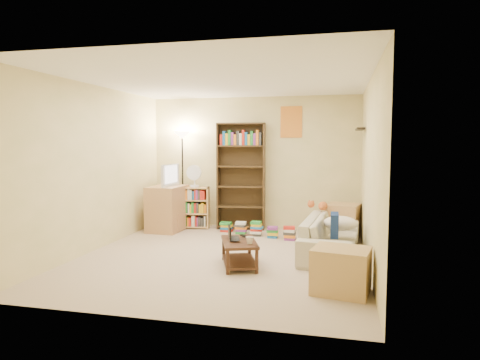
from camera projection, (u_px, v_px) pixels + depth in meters
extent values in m
plane|color=tan|center=(223.00, 257.00, 6.13)|extent=(4.50, 4.50, 0.00)
cube|color=beige|center=(253.00, 163.00, 8.21)|extent=(4.00, 0.04, 2.50)
cube|color=beige|center=(155.00, 186.00, 3.84)|extent=(4.00, 0.04, 2.50)
cube|color=beige|center=(95.00, 168.00, 6.48)|extent=(0.04, 4.50, 2.50)
cube|color=beige|center=(370.00, 172.00, 5.57)|extent=(0.04, 4.50, 2.50)
cube|color=white|center=(222.00, 80.00, 5.92)|extent=(4.00, 4.50, 0.04)
cube|color=red|center=(291.00, 122.00, 7.97)|extent=(0.40, 0.02, 0.58)
cube|color=black|center=(360.00, 129.00, 6.80)|extent=(0.12, 0.80, 0.03)
imported|color=beige|center=(331.00, 236.00, 6.25)|extent=(1.96, 1.03, 0.54)
cube|color=navy|center=(334.00, 225.00, 5.83)|extent=(0.11, 0.36, 0.32)
ellipsoid|color=white|center=(340.00, 223.00, 6.24)|extent=(0.50, 0.35, 0.21)
ellipsoid|color=#C85F2A|center=(323.00, 206.00, 6.96)|extent=(0.35, 0.18, 0.14)
sphere|color=#C85F2A|center=(311.00, 204.00, 7.01)|extent=(0.12, 0.12, 0.12)
cube|color=#3F2518|center=(239.00, 242.00, 5.64)|extent=(0.66, 0.87, 0.03)
cube|color=#3F2518|center=(239.00, 261.00, 5.66)|extent=(0.63, 0.83, 0.03)
cube|color=#3F2518|center=(228.00, 261.00, 5.30)|extent=(0.04, 0.04, 0.34)
cube|color=#3F2518|center=(257.00, 260.00, 5.34)|extent=(0.04, 0.04, 0.34)
cube|color=#3F2518|center=(224.00, 248.00, 5.97)|extent=(0.04, 0.04, 0.34)
cube|color=#3F2518|center=(249.00, 247.00, 6.01)|extent=(0.04, 0.04, 0.34)
imported|color=black|center=(238.00, 239.00, 5.68)|extent=(0.44, 0.39, 0.03)
cube|color=white|center=(230.00, 233.00, 5.66)|extent=(0.10, 0.25, 0.17)
imported|color=silver|center=(250.00, 240.00, 5.46)|extent=(0.11, 0.11, 0.09)
cube|color=black|center=(243.00, 236.00, 5.90)|extent=(0.12, 0.14, 0.02)
cube|color=tan|center=(167.00, 208.00, 7.94)|extent=(0.59, 0.80, 0.83)
imported|color=black|center=(167.00, 175.00, 7.89)|extent=(0.71, 0.16, 0.41)
cube|color=#3A2816|center=(241.00, 176.00, 8.08)|extent=(0.93, 0.39, 2.00)
cube|color=tan|center=(193.00, 208.00, 8.16)|extent=(0.65, 0.34, 0.79)
cylinder|color=white|center=(195.00, 186.00, 8.10)|extent=(0.16, 0.16, 0.04)
cylinder|color=white|center=(195.00, 181.00, 8.09)|extent=(0.02, 0.02, 0.16)
cylinder|color=white|center=(194.00, 173.00, 8.05)|extent=(0.28, 0.06, 0.28)
cylinder|color=black|center=(183.00, 225.00, 8.43)|extent=(0.27, 0.27, 0.03)
cylinder|color=black|center=(183.00, 182.00, 8.36)|extent=(0.03, 0.03, 1.74)
cone|color=#FEECC6|center=(182.00, 135.00, 8.28)|extent=(0.31, 0.31, 0.14)
cube|color=tan|center=(343.00, 221.00, 7.30)|extent=(0.62, 0.62, 0.59)
cube|color=tan|center=(341.00, 271.00, 4.65)|extent=(0.67, 0.60, 0.49)
cube|color=red|center=(226.00, 227.00, 7.86)|extent=(0.21, 0.16, 0.18)
cube|color=#1966B2|center=(241.00, 228.00, 7.69)|extent=(0.21, 0.16, 0.21)
cube|color=gold|center=(256.00, 229.00, 7.52)|extent=(0.21, 0.16, 0.25)
cube|color=#268C33|center=(273.00, 232.00, 7.35)|extent=(0.21, 0.16, 0.20)
cube|color=#7F338C|center=(289.00, 233.00, 7.17)|extent=(0.21, 0.16, 0.23)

